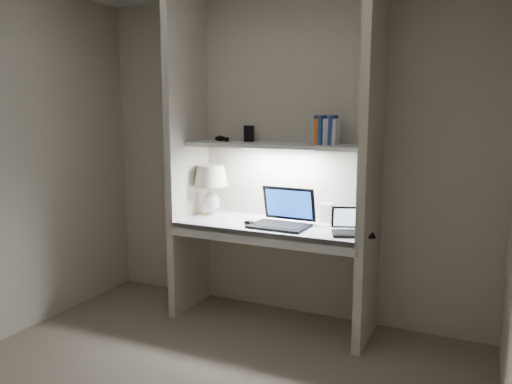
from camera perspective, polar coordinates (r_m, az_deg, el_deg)
The scene contains 17 objects.
back_wall at distance 3.92m, azimuth 3.39°, elevation 4.03°, with size 3.20×0.01×2.50m, color beige.
alcove_panel_left at distance 4.01m, azimuth -7.84°, elevation 4.08°, with size 0.06×0.55×2.50m, color beige.
alcove_panel_right at distance 3.45m, azimuth 13.03°, elevation 3.09°, with size 0.06×0.55×2.50m, color beige.
desk at distance 3.75m, azimuth 1.76°, elevation -3.94°, with size 1.40×0.55×0.04m, color white.
desk_apron at distance 3.53m, azimuth 0.09°, elevation -5.28°, with size 1.46×0.03×0.10m, color silver.
shelf at distance 3.75m, azimuth 2.39°, elevation 5.33°, with size 1.40×0.36×0.03m, color silver.
strip_light at distance 3.75m, azimuth 2.38°, elevation 5.00°, with size 0.60×0.04×0.01m, color white.
table_lamp at distance 4.03m, azimuth -5.16°, elevation 1.20°, with size 0.28×0.28×0.41m.
laptop_main at distance 3.68m, azimuth 3.10°, elevation -2.91°, with size 0.42×0.37×0.28m.
laptop_netbook at distance 3.51m, azimuth 10.94°, elevation -4.02°, with size 0.34×0.32×0.18m.
speaker at distance 3.82m, azimuth 8.12°, elevation -2.37°, with size 0.10×0.07×0.15m, color silver.
mouse at distance 3.70m, azimuth -0.73°, elevation -3.53°, with size 0.09×0.06×0.03m, color black.
cable_coil at distance 3.78m, azimuth 2.29°, elevation -3.44°, with size 0.09×0.09×0.01m, color black.
sticky_note at distance 4.05m, azimuth -5.73°, elevation -2.70°, with size 0.08×0.08×0.00m, color gold.
book_row at distance 3.64m, azimuth 7.85°, elevation 6.94°, with size 0.20×0.14×0.21m.
shelf_box at distance 3.96m, azimuth -0.81°, elevation 6.69°, with size 0.07×0.05×0.13m, color black.
shelf_gadget at distance 4.00m, azimuth -4.10°, elevation 6.12°, with size 0.11×0.08×0.05m, color black.
Camera 1 is at (1.44, -2.13, 1.61)m, focal length 35.00 mm.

